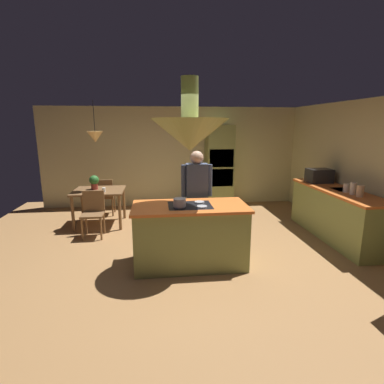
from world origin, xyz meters
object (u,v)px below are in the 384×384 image
at_px(cup_on_table, 104,190).
at_px(kitchen_island, 190,235).
at_px(canister_flour, 360,191).
at_px(potted_plant_on_table, 94,182).
at_px(dining_table, 99,195).
at_px(chair_facing_island, 93,210).
at_px(canister_sugar, 353,189).
at_px(cooking_pot_on_cooktop, 180,203).
at_px(chair_by_back_wall, 105,195).
at_px(person_at_island, 197,193).
at_px(oven_tower, 219,167).
at_px(microwave_on_counter, 319,176).
at_px(canister_tea, 347,188).

bearing_deg(cup_on_table, kitchen_island, -50.21).
bearing_deg(canister_flour, potted_plant_on_table, 157.11).
bearing_deg(potted_plant_on_table, kitchen_island, -50.35).
height_order(dining_table, chair_facing_island, chair_facing_island).
bearing_deg(canister_flour, canister_sugar, 90.00).
bearing_deg(canister_sugar, dining_table, 159.37).
bearing_deg(cooking_pot_on_cooktop, canister_sugar, 9.85).
bearing_deg(chair_by_back_wall, kitchen_island, 121.46).
relative_size(person_at_island, cooking_pot_on_cooktop, 9.29).
bearing_deg(oven_tower, cooking_pot_on_cooktop, -110.48).
xyz_separation_m(chair_by_back_wall, microwave_on_counter, (4.54, -1.27, 0.57)).
relative_size(person_at_island, canister_sugar, 8.12).
distance_m(kitchen_island, canister_flour, 2.90).
relative_size(person_at_island, chair_facing_island, 1.92).
distance_m(dining_table, potted_plant_on_table, 0.30).
bearing_deg(canister_tea, dining_table, 161.38).
bearing_deg(potted_plant_on_table, canister_flour, -22.89).
height_order(person_at_island, chair_by_back_wall, person_at_island).
height_order(cup_on_table, canister_flour, canister_flour).
bearing_deg(kitchen_island, chair_facing_island, 140.09).
relative_size(canister_tea, microwave_on_counter, 0.32).
bearing_deg(dining_table, cooking_pot_on_cooktop, -55.37).
bearing_deg(kitchen_island, canister_tea, 11.36).
xyz_separation_m(oven_tower, canister_tea, (1.74, -2.67, -0.04)).
xyz_separation_m(kitchen_island, cup_on_table, (-1.56, 1.87, 0.33)).
distance_m(dining_table, person_at_island, 2.37).
bearing_deg(potted_plant_on_table, chair_by_back_wall, 80.89).
xyz_separation_m(kitchen_island, cooking_pot_on_cooktop, (-0.16, -0.13, 0.54)).
xyz_separation_m(person_at_island, cooking_pot_on_cooktop, (-0.35, -0.83, 0.05)).
bearing_deg(microwave_on_counter, potted_plant_on_table, 171.88).
distance_m(oven_tower, canister_sugar, 3.34).
bearing_deg(kitchen_island, cooking_pot_on_cooktop, -140.91).
bearing_deg(dining_table, kitchen_island, -51.01).
relative_size(dining_table, cup_on_table, 11.52).
bearing_deg(cup_on_table, canister_sugar, -18.61).
xyz_separation_m(oven_tower, dining_table, (-2.80, -1.14, -0.39)).
relative_size(oven_tower, canister_flour, 10.93).
bearing_deg(canister_tea, kitchen_island, -168.64).
height_order(microwave_on_counter, cooking_pot_on_cooktop, microwave_on_counter).
bearing_deg(oven_tower, canister_flour, -60.15).
bearing_deg(canister_flour, dining_table, 157.41).
relative_size(cup_on_table, cooking_pot_on_cooktop, 0.50).
bearing_deg(canister_tea, person_at_island, 177.22).
height_order(kitchen_island, chair_facing_island, kitchen_island).
bearing_deg(microwave_on_counter, canister_sugar, -90.00).
xyz_separation_m(oven_tower, chair_facing_island, (-2.80, -1.82, -0.54)).
distance_m(chair_facing_island, cooking_pot_on_cooktop, 2.25).
bearing_deg(microwave_on_counter, person_at_island, -163.03).
bearing_deg(canister_tea, cup_on_table, 163.53).
relative_size(kitchen_island, cup_on_table, 18.89).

